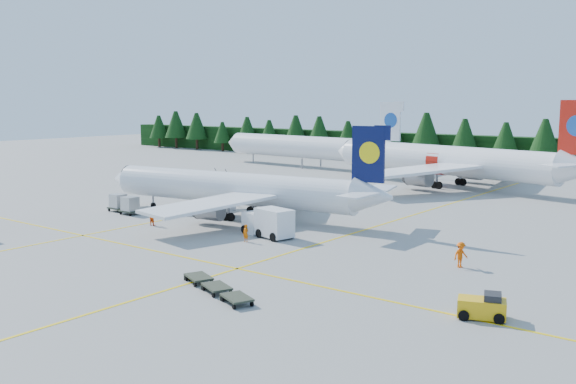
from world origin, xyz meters
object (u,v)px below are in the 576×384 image
Objects in this scene: airstairs at (219,202)px; airliner_red at (437,160)px; service_truck at (267,222)px; airliner_navy at (227,188)px; baggage_tug at (483,307)px.

airliner_red is at bearing 73.79° from airstairs.
airliner_red is 7.24× the size of service_truck.
airliner_navy is at bearing -34.65° from airstairs.
baggage_tug is at bearing -24.08° from airstairs.
airstairs is 43.74m from baggage_tug.
airstairs is 0.93× the size of service_truck.
airstairs is 1.82× the size of baggage_tug.
airliner_red is 61.53m from baggage_tug.
airliner_navy reaches higher than airstairs.
airstairs is at bearing -95.09° from airliner_red.
airliner_navy is 5.37m from airstairs.
airliner_red is 44.53m from service_truck.
service_truck is 1.95× the size of baggage_tug.
airliner_navy is 11.45× the size of baggage_tug.
airstairs is at bearing 134.36° from baggage_tug.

